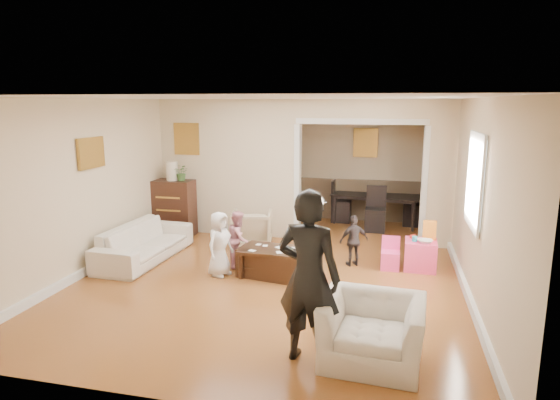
% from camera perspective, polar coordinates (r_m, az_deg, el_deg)
% --- Properties ---
extents(floor, '(7.00, 7.00, 0.00)m').
position_cam_1_polar(floor, '(7.54, -0.35, -8.14)').
color(floor, '#A85B2B').
rests_on(floor, ground).
extents(partition_left, '(2.75, 0.18, 2.60)m').
position_cam_1_polar(partition_left, '(9.30, -6.00, 3.82)').
color(partition_left, beige).
rests_on(partition_left, ground).
extents(partition_right, '(0.55, 0.18, 2.60)m').
position_cam_1_polar(partition_right, '(8.82, 18.37, 2.88)').
color(partition_right, beige).
rests_on(partition_right, ground).
extents(partition_header, '(2.22, 0.18, 0.35)m').
position_cam_1_polar(partition_header, '(8.72, 9.67, 10.63)').
color(partition_header, beige).
rests_on(partition_header, partition_right).
extents(window_pane, '(0.03, 0.95, 1.10)m').
position_cam_1_polar(window_pane, '(6.65, 22.25, 2.13)').
color(window_pane, white).
rests_on(window_pane, ground).
extents(framed_art_partition, '(0.45, 0.03, 0.55)m').
position_cam_1_polar(framed_art_partition, '(9.46, -11.03, 7.15)').
color(framed_art_partition, brown).
rests_on(framed_art_partition, partition_left).
extents(framed_art_sofa_wall, '(0.03, 0.55, 0.40)m').
position_cam_1_polar(framed_art_sofa_wall, '(7.71, -21.56, 5.24)').
color(framed_art_sofa_wall, brown).
extents(framed_art_alcove, '(0.45, 0.03, 0.55)m').
position_cam_1_polar(framed_art_alcove, '(10.39, 10.14, 6.73)').
color(framed_art_alcove, brown).
extents(sofa, '(0.86, 2.02, 0.58)m').
position_cam_1_polar(sofa, '(8.19, -15.80, -4.85)').
color(sofa, silver).
rests_on(sofa, ground).
extents(armchair_back, '(0.82, 0.84, 0.65)m').
position_cam_1_polar(armchair_back, '(8.60, -3.37, -3.41)').
color(armchair_back, tan).
rests_on(armchair_back, ground).
extents(armchair_front, '(1.06, 0.94, 0.65)m').
position_cam_1_polar(armchair_front, '(4.99, 10.89, -15.02)').
color(armchair_front, silver).
rests_on(armchair_front, ground).
extents(dresser, '(0.79, 0.44, 1.08)m').
position_cam_1_polar(dresser, '(9.47, -12.53, -0.92)').
color(dresser, '#34190F').
rests_on(dresser, ground).
extents(table_lamp, '(0.22, 0.22, 0.36)m').
position_cam_1_polar(table_lamp, '(9.34, -12.72, 3.40)').
color(table_lamp, beige).
rests_on(table_lamp, dresser).
extents(potted_plant, '(0.28, 0.24, 0.31)m').
position_cam_1_polar(potted_plant, '(9.26, -11.60, 3.21)').
color(potted_plant, '#416A2F').
rests_on(potted_plant, dresser).
extents(coffee_table, '(1.20, 0.75, 0.42)m').
position_cam_1_polar(coffee_table, '(7.15, -0.27, -7.47)').
color(coffee_table, '#372111').
rests_on(coffee_table, ground).
extents(coffee_cup, '(0.12, 0.12, 0.10)m').
position_cam_1_polar(coffee_cup, '(7.00, 0.43, -5.65)').
color(coffee_cup, silver).
rests_on(coffee_cup, coffee_table).
extents(play_table, '(0.49, 0.49, 0.46)m').
position_cam_1_polar(play_table, '(7.75, 16.35, -6.29)').
color(play_table, '#EC3E76').
rests_on(play_table, ground).
extents(cereal_box, '(0.20, 0.08, 0.30)m').
position_cam_1_polar(cereal_box, '(7.75, 17.35, -3.44)').
color(cereal_box, gold).
rests_on(cereal_box, play_table).
extents(cyan_cup, '(0.08, 0.08, 0.08)m').
position_cam_1_polar(cyan_cup, '(7.62, 15.73, -4.46)').
color(cyan_cup, '#2AC6D5').
rests_on(cyan_cup, play_table).
extents(toy_block, '(0.09, 0.08, 0.05)m').
position_cam_1_polar(toy_block, '(7.79, 15.53, -4.22)').
color(toy_block, red).
rests_on(toy_block, play_table).
extents(play_bowl, '(0.23, 0.23, 0.05)m').
position_cam_1_polar(play_bowl, '(7.57, 16.88, -4.74)').
color(play_bowl, white).
rests_on(play_bowl, play_table).
extents(dining_table, '(1.96, 1.32, 0.64)m').
position_cam_1_polar(dining_table, '(10.40, 11.42, -1.02)').
color(dining_table, black).
rests_on(dining_table, ground).
extents(adult_person, '(0.71, 0.54, 1.75)m').
position_cam_1_polar(adult_person, '(4.71, 3.43, -9.16)').
color(adult_person, black).
rests_on(adult_person, ground).
extents(child_kneel_a, '(0.45, 0.55, 0.97)m').
position_cam_1_polar(child_kneel_a, '(7.17, -7.20, -5.21)').
color(child_kneel_a, white).
rests_on(child_kneel_a, ground).
extents(child_kneel_b, '(0.41, 0.49, 0.89)m').
position_cam_1_polar(child_kneel_b, '(7.54, -4.93, -4.64)').
color(child_kneel_b, '#CF818C').
rests_on(child_kneel_b, ground).
extents(child_toddler, '(0.51, 0.41, 0.82)m').
position_cam_1_polar(child_toddler, '(7.64, 8.77, -4.80)').
color(child_toddler, black).
rests_on(child_toddler, ground).
extents(craft_papers, '(0.84, 0.47, 0.00)m').
position_cam_1_polar(craft_papers, '(7.09, -0.07, -5.81)').
color(craft_papers, white).
rests_on(craft_papers, coffee_table).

